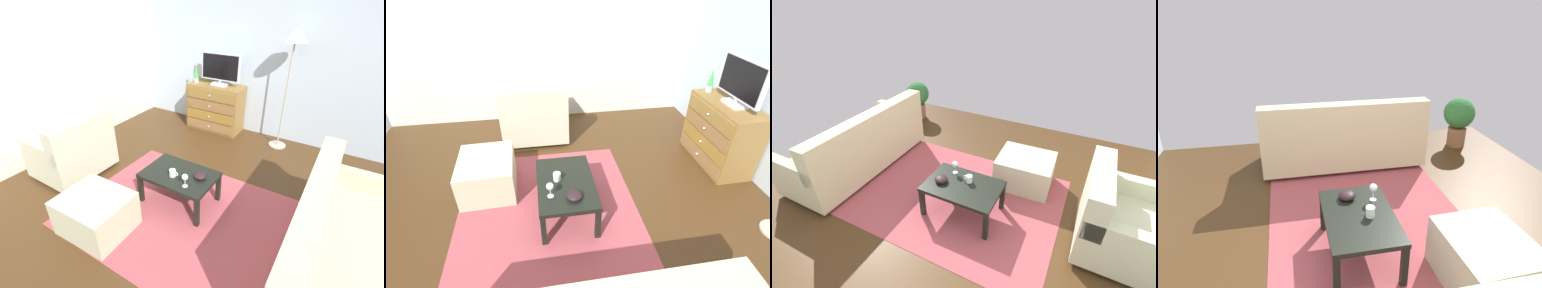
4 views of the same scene
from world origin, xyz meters
The scene contains 15 objects.
ground_plane centered at (0.00, 0.00, -0.03)m, with size 5.21×5.20×0.05m, color #442B15.
wall_accent_rear centered at (0.00, 2.36, 1.28)m, with size 5.21×0.12×2.56m, color #AEC2D0.
wall_plain_left centered at (-2.37, 0.00, 1.28)m, with size 0.12×5.20×2.56m, color silver.
area_rug centered at (0.20, -0.20, 0.00)m, with size 2.60×1.90×0.01m, color #9C444B.
dresser centered at (-0.63, 2.05, 0.42)m, with size 0.98×0.49×0.83m.
tv centered at (-0.57, 2.07, 1.12)m, with size 0.71×0.18×0.55m.
lava_lamp centered at (-1.02, 2.00, 0.98)m, with size 0.09×0.09×0.33m.
coffee_table centered at (-0.03, -0.01, 0.35)m, with size 0.84×0.57×0.40m.
wine_glass centered at (0.16, -0.17, 0.51)m, with size 0.07×0.07×0.16m.
mug centered at (-0.06, -0.09, 0.44)m, with size 0.11×0.08×0.08m.
bowl_decorative centered at (0.22, 0.05, 0.43)m, with size 0.15×0.15×0.07m, color black.
couch_large centered at (1.68, -0.18, 0.34)m, with size 0.85×2.02×0.90m.
armchair centered at (-1.59, -0.27, 0.35)m, with size 0.80×0.92×0.87m.
ottoman centered at (-0.52, -0.85, 0.21)m, with size 0.70×0.60×0.42m, color #B9BC97.
standing_lamp centered at (0.59, 2.00, 1.58)m, with size 0.32×0.32×1.84m.
Camera 1 is at (1.47, -2.13, 2.23)m, focal length 25.31 mm.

